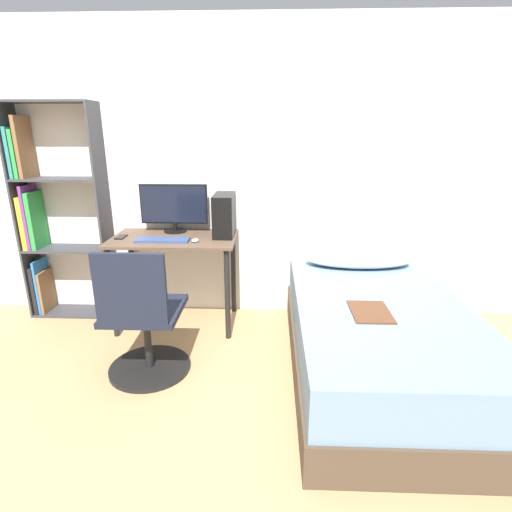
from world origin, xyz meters
The scene contains 13 objects.
ground_plane centered at (0.00, 0.00, 0.00)m, with size 14.00×14.00×0.00m, color tan.
wall_back centered at (0.00, 1.47, 1.25)m, with size 8.00×0.05×2.50m.
desk centered at (-0.37, 1.14, 0.65)m, with size 1.03×0.61×0.78m.
bookshelf centered at (-1.50, 1.31, 0.91)m, with size 0.74×0.27×1.85m.
office_chair centered at (-0.42, 0.35, 0.36)m, with size 0.57×0.57×0.93m.
bed centered at (1.17, 0.45, 0.26)m, with size 1.15×1.99×0.54m.
pillow centered at (1.17, 1.18, 0.59)m, with size 0.87×0.36×0.11m.
magazine centered at (1.06, 0.27, 0.54)m, with size 0.24×0.32×0.01m.
monitor centered at (-0.40, 1.33, 1.00)m, with size 0.58×0.19×0.41m.
keyboard centered at (-0.43, 1.02, 0.79)m, with size 0.43×0.13×0.02m.
pc_tower centered at (0.04, 1.24, 0.95)m, with size 0.16×0.37×0.34m.
mouse centered at (-0.17, 1.02, 0.79)m, with size 0.06×0.09×0.02m.
phone centered at (-0.80, 1.12, 0.78)m, with size 0.07×0.14×0.01m.
Camera 1 is at (0.43, -2.02, 1.63)m, focal length 28.00 mm.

